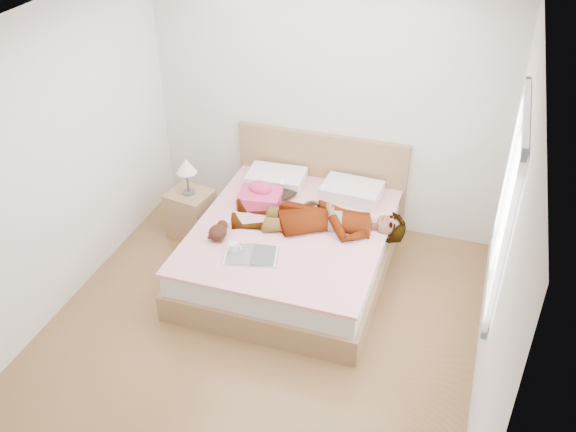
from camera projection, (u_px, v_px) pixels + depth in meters
The scene contains 11 objects.
ground at pixel (257, 336), 5.48m from camera, with size 4.00×4.00×0.00m, color #4E3218.
woman at pixel (320, 215), 5.93m from camera, with size 0.61×1.63×0.22m, color white.
hair at pixel (277, 188), 6.48m from camera, with size 0.45×0.56×0.08m, color black.
phone at pixel (282, 181), 6.35m from camera, with size 0.04×0.08×0.01m, color silver.
room_shell at pixel (506, 205), 4.43m from camera, with size 4.00×4.00×4.00m.
bed at pixel (294, 243), 6.15m from camera, with size 1.80×2.08×1.00m.
towel at pixel (260, 196), 6.26m from camera, with size 0.45×0.38×0.21m.
magazine at pixel (251, 255), 5.58m from camera, with size 0.52×0.41×0.03m.
coffee_mug at pixel (234, 248), 5.61m from camera, with size 0.13×0.09×0.10m.
plush_toy at pixel (218, 231), 5.78m from camera, with size 0.17×0.25×0.14m.
nightstand at pixel (191, 210), 6.59m from camera, with size 0.47×0.44×0.89m.
Camera 1 is at (1.52, -3.73, 3.87)m, focal length 40.00 mm.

